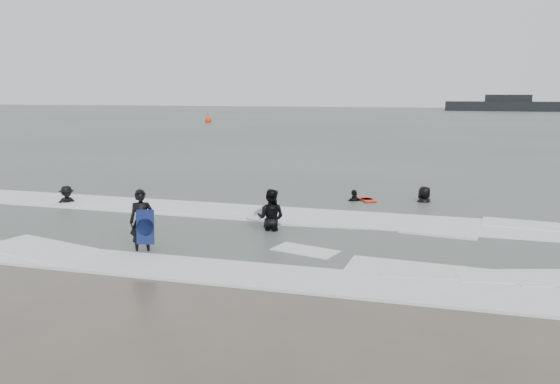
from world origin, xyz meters
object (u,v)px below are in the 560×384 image
(surfer_wading, at_px, (271,231))
(buoy, at_px, (208,120))
(surfer_right_far, at_px, (424,203))
(surfer_right_near, at_px, (354,202))
(surfer_centre, at_px, (143,253))
(vessel_horizon, at_px, (508,105))
(surfer_breaker, at_px, (67,204))

(surfer_wading, distance_m, buoy, 66.04)
(surfer_wading, bearing_deg, surfer_right_far, -125.81)
(surfer_right_near, height_order, surfer_right_far, surfer_right_far)
(surfer_centre, height_order, surfer_right_far, same)
(surfer_right_near, relative_size, vessel_horizon, 0.06)
(surfer_centre, xyz_separation_m, buoy, (-25.70, 63.02, 0.42))
(surfer_right_near, bearing_deg, buoy, -90.41)
(surfer_breaker, bearing_deg, surfer_wading, -60.44)
(surfer_wading, relative_size, surfer_right_far, 1.05)
(surfer_wading, bearing_deg, surfer_centre, 52.86)
(surfer_right_near, relative_size, surfer_right_far, 0.90)
(surfer_right_far, height_order, buoy, buoy)
(surfer_right_far, distance_m, buoy, 62.88)
(vessel_horizon, bearing_deg, surfer_right_near, -98.69)
(surfer_breaker, height_order, surfer_right_near, surfer_right_near)
(surfer_wading, bearing_deg, buoy, -62.97)
(surfer_right_far, distance_m, vessel_horizon, 123.94)
(surfer_centre, bearing_deg, surfer_right_far, 29.68)
(surfer_wading, bearing_deg, surfer_right_near, -107.27)
(buoy, bearing_deg, surfer_centre, -67.82)
(surfer_breaker, distance_m, surfer_right_near, 11.78)
(surfer_right_near, bearing_deg, surfer_breaker, -10.96)
(surfer_wading, height_order, vessel_horizon, vessel_horizon)
(surfer_centre, relative_size, surfer_right_far, 1.00)
(buoy, bearing_deg, surfer_right_near, -60.68)
(surfer_wading, relative_size, surfer_right_near, 1.17)
(surfer_breaker, xyz_separation_m, buoy, (-19.19, 57.80, 0.42))
(surfer_breaker, relative_size, surfer_right_near, 0.97)
(surfer_wading, xyz_separation_m, vessel_horizon, (20.78, 129.04, 1.48))
(vessel_horizon, bearing_deg, surfer_right_far, -97.45)
(surfer_wading, height_order, surfer_breaker, surfer_wading)
(surfer_centre, relative_size, vessel_horizon, 0.06)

